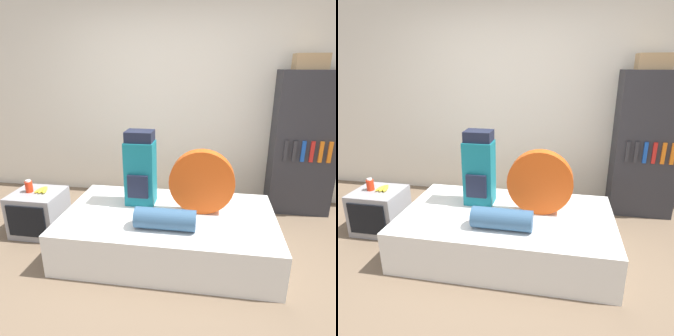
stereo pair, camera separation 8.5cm
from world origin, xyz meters
TOP-DOWN VIEW (x-y plane):
  - ground_plane at (0.00, 0.00)m, footprint 16.00×16.00m
  - wall_back at (0.00, 1.90)m, footprint 8.00×0.05m
  - bed at (0.17, 0.49)m, footprint 1.97×1.14m
  - backpack at (-0.14, 0.68)m, footprint 0.28×0.25m
  - tent_bag at (0.47, 0.57)m, footprint 0.60×0.13m
  - sleeping_roll at (0.18, 0.20)m, footprint 0.52×0.18m
  - television at (-1.26, 0.62)m, footprint 0.51×0.47m
  - canister at (-1.33, 0.63)m, footprint 0.07×0.07m
  - banana_bunch at (-1.20, 0.66)m, footprint 0.13×0.17m
  - bookshelf at (1.61, 1.63)m, footprint 0.71×0.41m
  - cardboard_box at (1.57, 1.65)m, footprint 0.34×0.23m

SIDE VIEW (x-z plane):
  - ground_plane at x=0.00m, z-range 0.00..0.00m
  - bed at x=0.17m, z-range 0.00..0.40m
  - television at x=-1.26m, z-range 0.00..0.46m
  - banana_bunch at x=-1.20m, z-range 0.46..0.50m
  - sleeping_roll at x=0.18m, z-range 0.40..0.58m
  - canister at x=-1.33m, z-range 0.46..0.59m
  - tent_bag at x=0.47m, z-range 0.40..1.00m
  - backpack at x=-0.14m, z-range 0.39..1.13m
  - bookshelf at x=1.61m, z-range 0.00..1.68m
  - wall_back at x=0.00m, z-range 0.00..2.60m
  - cardboard_box at x=1.57m, z-range 1.68..1.85m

